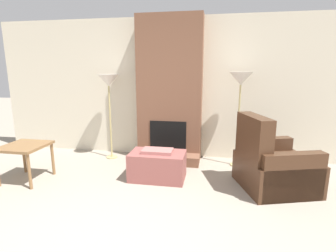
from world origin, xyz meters
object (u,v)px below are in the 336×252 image
object	(u,v)px
ottoman	(158,165)
armchair	(271,167)
side_table	(25,150)
floor_lamp_left	(108,83)
floor_lamp_right	(241,82)

from	to	relation	value
ottoman	armchair	xyz separation A→B (m)	(1.64, -0.02, 0.09)
side_table	floor_lamp_left	world-z (taller)	floor_lamp_left
side_table	floor_lamp_right	distance (m)	3.55
ottoman	floor_lamp_right	world-z (taller)	floor_lamp_right
ottoman	side_table	bearing A→B (deg)	-168.40
ottoman	floor_lamp_right	size ratio (longest dim) A/B	0.51
armchair	floor_lamp_right	distance (m)	1.48
armchair	side_table	size ratio (longest dim) A/B	1.87
floor_lamp_left	floor_lamp_right	distance (m)	2.33
armchair	floor_lamp_right	world-z (taller)	floor_lamp_right
floor_lamp_left	floor_lamp_right	xyz separation A→B (m)	(2.33, 0.00, 0.04)
ottoman	floor_lamp_right	bearing A→B (deg)	33.65
side_table	floor_lamp_left	distance (m)	1.76
side_table	armchair	bearing A→B (deg)	6.03
ottoman	armchair	world-z (taller)	armchair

